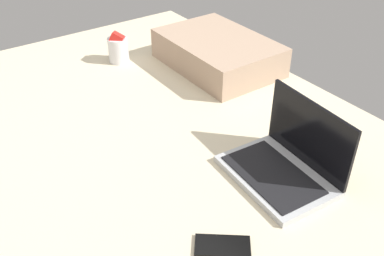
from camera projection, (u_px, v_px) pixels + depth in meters
bed_mattress at (145, 139)px, 162.77cm from camera, size 180.00×140.00×18.00cm
laptop at (285, 164)px, 129.60cm from camera, size 34.64×25.43×23.00cm
snack_cup at (118, 49)px, 193.30cm from camera, size 9.98×9.00×14.47cm
cell_phone at (223, 246)px, 109.07cm from camera, size 14.01×15.20×0.80cm
pillow at (218, 53)px, 188.96cm from camera, size 52.00×36.00×13.00cm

